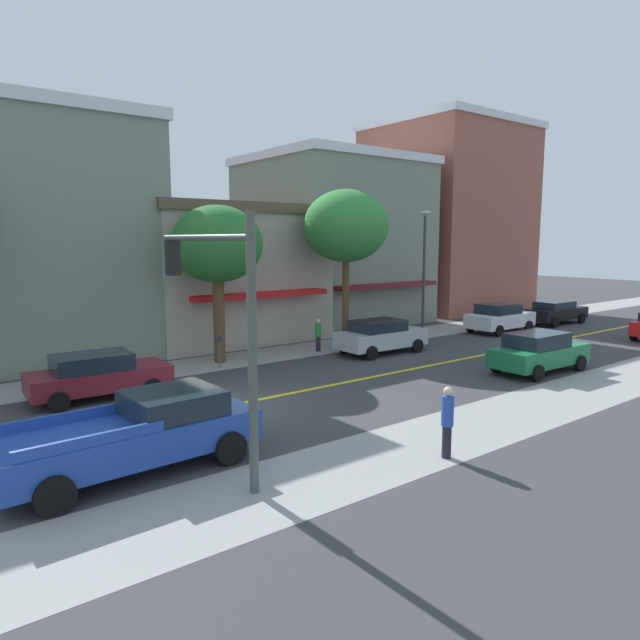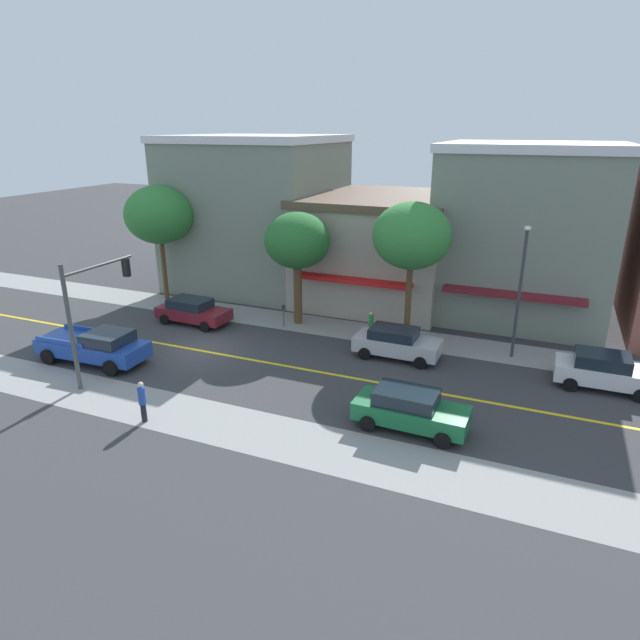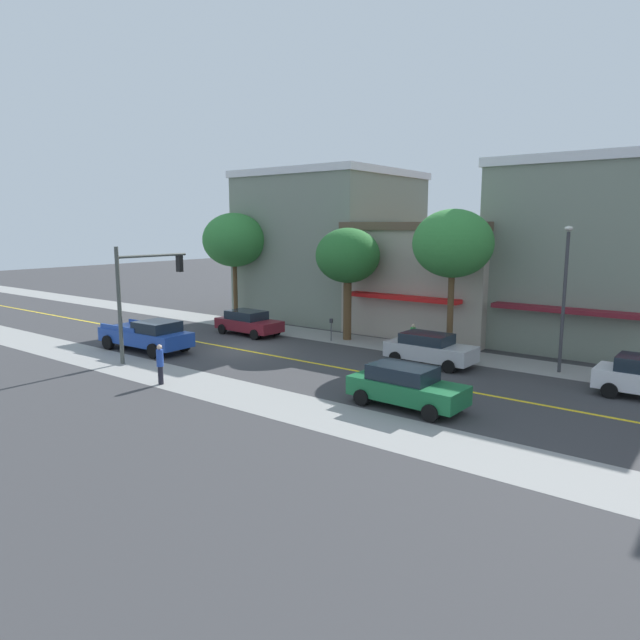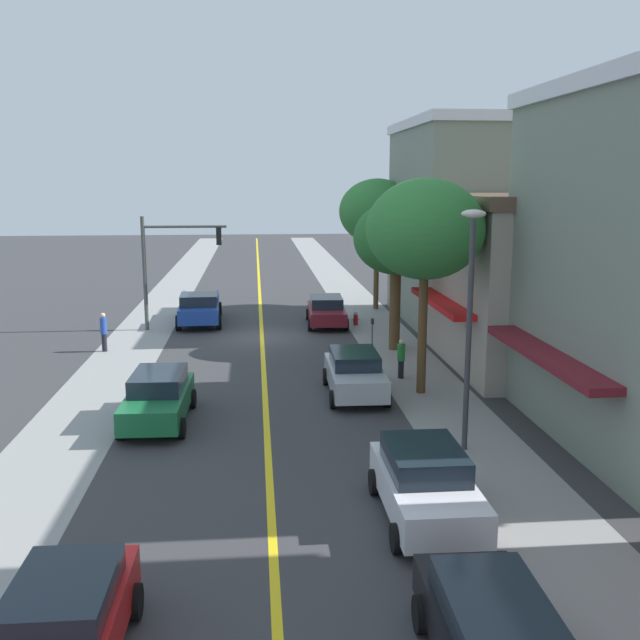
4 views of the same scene
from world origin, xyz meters
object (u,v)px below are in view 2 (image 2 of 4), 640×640
(street_tree_right_corner, at_px, (159,215))
(maroon_sedan_left_curb, at_px, (193,311))
(street_tree_left_near, at_px, (297,241))
(traffic_light_mast, at_px, (91,301))
(street_tree_left_far, at_px, (412,236))
(pedestrian_blue_shirt, at_px, (142,400))
(fire_hydrant, at_px, (209,310))
(silver_sedan_left_curb, at_px, (396,342))
(pedestrian_green_shirt, at_px, (371,324))
(street_lamp, at_px, (521,279))
(blue_pickup_truck, at_px, (95,346))
(parking_meter, at_px, (284,312))
(green_sedan_right_curb, at_px, (410,409))
(white_sedan_left_curb, at_px, (604,371))

(street_tree_right_corner, relative_size, maroon_sedan_left_curb, 1.70)
(street_tree_left_near, height_order, traffic_light_mast, street_tree_left_near)
(street_tree_left_far, height_order, pedestrian_blue_shirt, street_tree_left_far)
(fire_hydrant, bearing_deg, street_tree_left_near, 99.54)
(fire_hydrant, height_order, maroon_sedan_left_curb, maroon_sedan_left_curb)
(silver_sedan_left_curb, xyz_separation_m, pedestrian_green_shirt, (-2.13, -2.08, 0.00))
(fire_hydrant, xyz_separation_m, maroon_sedan_left_curb, (1.58, -0.10, 0.44))
(street_tree_right_corner, bearing_deg, pedestrian_green_shirt, 84.04)
(traffic_light_mast, relative_size, street_lamp, 0.85)
(street_tree_right_corner, xyz_separation_m, blue_pickup_truck, (10.34, 3.61, -4.96))
(parking_meter, distance_m, pedestrian_green_shirt, 5.42)
(street_tree_right_corner, distance_m, parking_meter, 11.41)
(street_tree_right_corner, relative_size, silver_sedan_left_curb, 1.75)
(traffic_light_mast, xyz_separation_m, street_lamp, (-10.32, 18.08, 0.35))
(street_tree_right_corner, height_order, pedestrian_green_shirt, street_tree_right_corner)
(traffic_light_mast, distance_m, silver_sedan_left_curb, 15.07)
(street_tree_left_near, distance_m, blue_pickup_truck, 12.46)
(traffic_light_mast, relative_size, green_sedan_right_curb, 1.29)
(street_lamp, bearing_deg, pedestrian_green_shirt, -87.72)
(street_tree_left_far, distance_m, green_sedan_right_curb, 10.80)
(street_tree_right_corner, bearing_deg, traffic_light_mast, 23.73)
(street_tree_left_near, distance_m, street_tree_right_corner, 10.69)
(traffic_light_mast, height_order, pedestrian_blue_shirt, traffic_light_mast)
(street_tree_left_near, distance_m, street_lamp, 12.61)
(parking_meter, bearing_deg, silver_sedan_left_curb, 76.04)
(fire_hydrant, distance_m, white_sedan_left_curb, 22.60)
(street_tree_left_near, bearing_deg, street_lamp, 88.27)
(street_tree_left_far, relative_size, maroon_sedan_left_curb, 1.69)
(parking_meter, relative_size, green_sedan_right_curb, 0.30)
(street_tree_right_corner, xyz_separation_m, maroon_sedan_left_curb, (3.49, 4.70, -5.06))
(fire_hydrant, height_order, silver_sedan_left_curb, silver_sedan_left_curb)
(blue_pickup_truck, bearing_deg, street_tree_left_far, 30.79)
(street_lamp, xyz_separation_m, pedestrian_green_shirt, (0.31, -7.68, -3.39))
(traffic_light_mast, height_order, green_sedan_right_curb, traffic_light_mast)
(street_lamp, bearing_deg, silver_sedan_left_curb, -66.53)
(silver_sedan_left_curb, height_order, pedestrian_blue_shirt, pedestrian_blue_shirt)
(traffic_light_mast, relative_size, pedestrian_green_shirt, 3.75)
(street_tree_left_near, height_order, pedestrian_blue_shirt, street_tree_left_near)
(white_sedan_left_curb, height_order, silver_sedan_left_curb, white_sedan_left_curb)
(white_sedan_left_curb, xyz_separation_m, silver_sedan_left_curb, (0.27, -9.75, -0.03))
(maroon_sedan_left_curb, bearing_deg, fire_hydrant, 88.50)
(pedestrian_green_shirt, height_order, pedestrian_blue_shirt, pedestrian_blue_shirt)
(maroon_sedan_left_curb, height_order, silver_sedan_left_curb, silver_sedan_left_curb)
(street_tree_left_near, xyz_separation_m, street_tree_right_corner, (-0.93, -10.62, 0.78))
(parking_meter, bearing_deg, white_sedan_left_curb, 84.72)
(traffic_light_mast, relative_size, maroon_sedan_left_curb, 1.28)
(street_tree_left_near, relative_size, parking_meter, 4.97)
(pedestrian_blue_shirt, bearing_deg, green_sedan_right_curb, -80.05)
(fire_hydrant, bearing_deg, street_tree_left_far, 92.86)
(maroon_sedan_left_curb, bearing_deg, street_tree_right_corner, 145.72)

